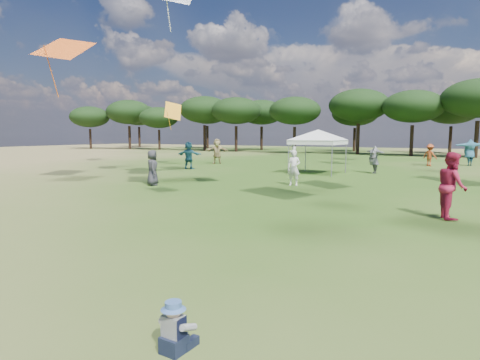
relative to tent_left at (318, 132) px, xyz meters
name	(u,v)px	position (x,y,z in m)	size (l,w,h in m)	color
tree_line	(468,104)	(7.62, 25.80, 3.01)	(108.78, 17.63, 7.77)	black
tent_left	(318,132)	(0.00, 0.00, 0.00)	(5.51, 5.51, 2.84)	gray
toddler	(175,329)	(4.77, -19.36, -2.17)	(0.38, 0.42, 0.56)	black
festival_crowd	(375,158)	(2.85, 2.13, -1.54)	(29.18, 22.78, 1.93)	#302E34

